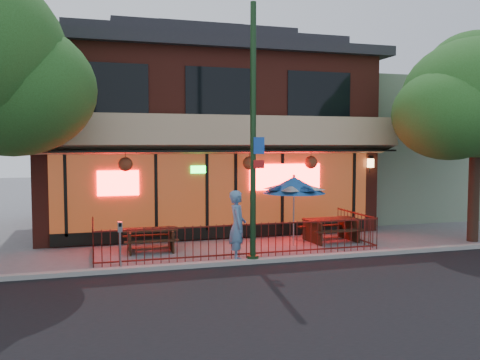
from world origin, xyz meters
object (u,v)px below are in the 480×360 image
object	(u,v)px
picnic_table_right	(331,226)
street_light	(253,147)
parking_meter_near	(120,238)
pedestrian	(238,226)
street_tree_right	(476,92)
patio_umbrella	(294,185)
picnic_table_left	(150,236)

from	to	relation	value
picnic_table_right	street_light	bearing A→B (deg)	-147.29
street_light	parking_meter_near	world-z (taller)	street_light
street_light	parking_meter_near	distance (m)	4.21
pedestrian	parking_meter_near	distance (m)	3.17
street_tree_right	pedestrian	world-z (taller)	street_tree_right
street_light	patio_umbrella	world-z (taller)	street_light
pedestrian	street_light	bearing A→B (deg)	-109.85
picnic_table_left	parking_meter_near	xyz separation A→B (m)	(-1.00, -2.29, 0.41)
street_tree_right	pedestrian	bearing A→B (deg)	-174.87
street_light	picnic_table_left	bearing A→B (deg)	137.88
patio_umbrella	picnic_table_right	bearing A→B (deg)	12.66
street_light	patio_umbrella	size ratio (longest dim) A/B	3.07
picnic_table_left	pedestrian	distance (m)	3.03
picnic_table_right	parking_meter_near	xyz separation A→B (m)	(-6.96, -2.20, 0.36)
patio_umbrella	pedestrian	size ratio (longest dim) A/B	1.15
picnic_table_left	street_light	bearing A→B (deg)	-42.12
street_tree_right	patio_umbrella	xyz separation A→B (m)	(-6.09, 0.88, -3.01)
street_tree_right	street_light	bearing A→B (deg)	-172.99
patio_umbrella	pedestrian	xyz separation A→B (m)	(-2.33, -1.63, -0.96)
street_light	street_tree_right	size ratio (longest dim) A/B	1.00
patio_umbrella	parking_meter_near	world-z (taller)	patio_umbrella
street_light	patio_umbrella	distance (m)	2.96
picnic_table_left	parking_meter_near	bearing A→B (deg)	-113.62
street_light	picnic_table_right	bearing A→B (deg)	32.71
pedestrian	picnic_table_right	bearing A→B (deg)	-50.45
picnic_table_left	picnic_table_right	xyz separation A→B (m)	(5.96, -0.09, 0.05)
pedestrian	parking_meter_near	size ratio (longest dim) A/B	1.55
picnic_table_left	pedestrian	bearing A→B (deg)	-43.60
street_light	pedestrian	size ratio (longest dim) A/B	3.55
street_tree_right	patio_umbrella	bearing A→B (deg)	171.78
patio_umbrella	parking_meter_near	distance (m)	5.90
patio_umbrella	parking_meter_near	bearing A→B (deg)	-161.22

